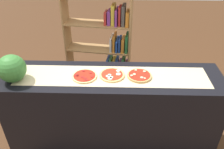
# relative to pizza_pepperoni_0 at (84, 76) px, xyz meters

# --- Properties ---
(ground_plane) EXTENTS (12.00, 12.00, 0.00)m
(ground_plane) POSITION_rel_pizza_pepperoni_0_xyz_m (0.27, 0.02, -0.96)
(ground_plane) COLOR #4C2D19
(counter) EXTENTS (2.23, 0.57, 0.95)m
(counter) POSITION_rel_pizza_pepperoni_0_xyz_m (0.27, 0.02, -0.49)
(counter) COLOR black
(counter) RESTS_ON ground_plane
(parchment_paper) EXTENTS (1.90, 0.37, 0.00)m
(parchment_paper) POSITION_rel_pizza_pepperoni_0_xyz_m (0.27, 0.02, -0.01)
(parchment_paper) COLOR beige
(parchment_paper) RESTS_ON counter
(pizza_pepperoni_0) EXTENTS (0.25, 0.25, 0.02)m
(pizza_pepperoni_0) POSITION_rel_pizza_pepperoni_0_xyz_m (0.00, 0.00, 0.00)
(pizza_pepperoni_0) COLOR #E5C17F
(pizza_pepperoni_0) RESTS_ON parchment_paper
(pizza_mozzarella_1) EXTENTS (0.25, 0.25, 0.02)m
(pizza_mozzarella_1) POSITION_rel_pizza_pepperoni_0_xyz_m (0.27, 0.03, 0.00)
(pizza_mozzarella_1) COLOR #DBB26B
(pizza_mozzarella_1) RESTS_ON parchment_paper
(pizza_mushroom_2) EXTENTS (0.24, 0.24, 0.03)m
(pizza_mushroom_2) POSITION_rel_pizza_pepperoni_0_xyz_m (0.54, 0.02, 0.00)
(pizza_mushroom_2) COLOR tan
(pizza_mushroom_2) RESTS_ON parchment_paper
(watermelon) EXTENTS (0.27, 0.27, 0.27)m
(watermelon) POSITION_rel_pizza_pepperoni_0_xyz_m (-0.67, -0.07, 0.12)
(watermelon) COLOR #387A33
(watermelon) RESTS_ON counter
(bookshelf) EXTENTS (0.92, 0.38, 1.49)m
(bookshelf) POSITION_rel_pizza_pepperoni_0_xyz_m (0.19, 0.98, -0.24)
(bookshelf) COLOR #A87A47
(bookshelf) RESTS_ON ground_plane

